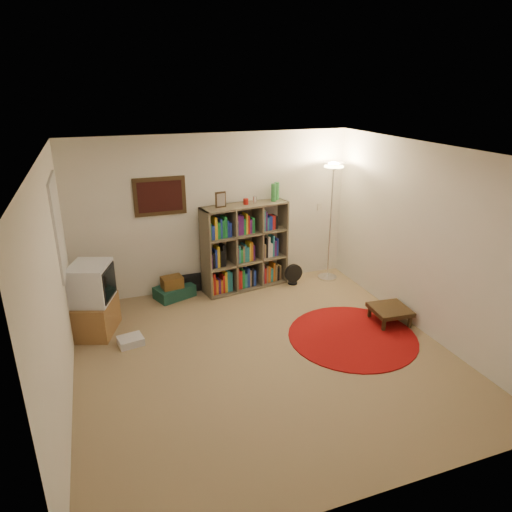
{
  "coord_description": "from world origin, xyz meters",
  "views": [
    {
      "loc": [
        -1.76,
        -4.58,
        3.17
      ],
      "look_at": [
        0.1,
        0.6,
        1.1
      ],
      "focal_mm": 32.0,
      "sensor_mm": 36.0,
      "label": 1
    }
  ],
  "objects_px": {
    "floor_fan": "(293,274)",
    "tv_stand": "(94,300)",
    "bookshelf": "(244,248)",
    "floor_lamp": "(333,183)",
    "side_table": "(390,310)",
    "suitcase": "(175,292)"
  },
  "relations": [
    {
      "from": "floor_fan",
      "to": "tv_stand",
      "type": "xyz_separation_m",
      "value": [
        -3.17,
        -0.56,
        0.3
      ]
    },
    {
      "from": "bookshelf",
      "to": "floor_lamp",
      "type": "relative_size",
      "value": 0.84
    },
    {
      "from": "tv_stand",
      "to": "side_table",
      "type": "relative_size",
      "value": 1.82
    },
    {
      "from": "floor_lamp",
      "to": "floor_fan",
      "type": "height_order",
      "value": "floor_lamp"
    },
    {
      "from": "suitcase",
      "to": "tv_stand",
      "type": "bearing_deg",
      "value": -169.02
    },
    {
      "from": "tv_stand",
      "to": "suitcase",
      "type": "distance_m",
      "value": 1.45
    },
    {
      "from": "bookshelf",
      "to": "side_table",
      "type": "xyz_separation_m",
      "value": [
        1.56,
        -1.85,
        -0.49
      ]
    },
    {
      "from": "side_table",
      "to": "suitcase",
      "type": "bearing_deg",
      "value": 145.76
    },
    {
      "from": "tv_stand",
      "to": "suitcase",
      "type": "xyz_separation_m",
      "value": [
        1.19,
        0.73,
        -0.38
      ]
    },
    {
      "from": "floor_fan",
      "to": "tv_stand",
      "type": "bearing_deg",
      "value": -175.02
    },
    {
      "from": "floor_fan",
      "to": "suitcase",
      "type": "relative_size",
      "value": 0.52
    },
    {
      "from": "bookshelf",
      "to": "side_table",
      "type": "distance_m",
      "value": 2.47
    },
    {
      "from": "floor_fan",
      "to": "side_table",
      "type": "xyz_separation_m",
      "value": [
        0.74,
        -1.68,
        0.02
      ]
    },
    {
      "from": "bookshelf",
      "to": "suitcase",
      "type": "relative_size",
      "value": 2.5
    },
    {
      "from": "floor_lamp",
      "to": "tv_stand",
      "type": "bearing_deg",
      "value": -171.23
    },
    {
      "from": "bookshelf",
      "to": "tv_stand",
      "type": "height_order",
      "value": "bookshelf"
    },
    {
      "from": "tv_stand",
      "to": "floor_lamp",
      "type": "bearing_deg",
      "value": 28.04
    },
    {
      "from": "floor_lamp",
      "to": "suitcase",
      "type": "bearing_deg",
      "value": 176.95
    },
    {
      "from": "floor_lamp",
      "to": "side_table",
      "type": "distance_m",
      "value": 2.26
    },
    {
      "from": "suitcase",
      "to": "floor_lamp",
      "type": "bearing_deg",
      "value": -23.76
    },
    {
      "from": "bookshelf",
      "to": "floor_fan",
      "type": "height_order",
      "value": "bookshelf"
    },
    {
      "from": "side_table",
      "to": "floor_fan",
      "type": "bearing_deg",
      "value": 113.68
    }
  ]
}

